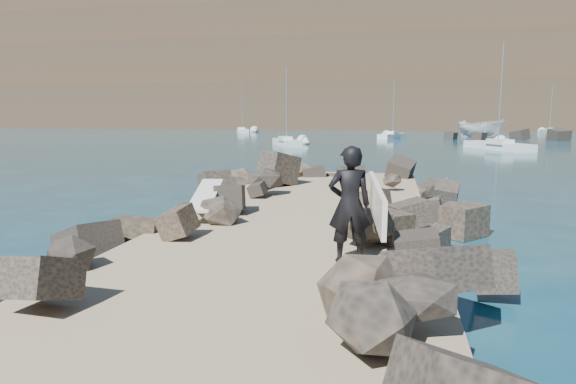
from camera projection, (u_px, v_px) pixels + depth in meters
name	position (u px, v px, depth m)	size (l,w,h in m)	color
ground	(297.00, 250.00, 11.89)	(800.00, 800.00, 0.00)	#0F384C
jetty	(278.00, 261.00, 9.90)	(6.00, 26.00, 0.60)	#8C7759
riprap_left	(150.00, 238.00, 10.93)	(2.60, 22.00, 1.00)	black
riprap_right	(431.00, 252.00, 9.78)	(2.60, 22.00, 1.00)	#262421
headland	(420.00, 73.00, 162.51)	(360.00, 140.00, 32.00)	#2D4919
surfboard_resting	(206.00, 200.00, 12.57)	(0.54, 2.16, 0.07)	white
boat_imported	(480.00, 129.00, 68.69)	(2.40, 6.39, 2.47)	silver
surfer_with_board	(353.00, 204.00, 8.64)	(1.05, 2.46, 1.99)	black
sailboat_b	(393.00, 136.00, 66.85)	(3.89, 6.39, 7.76)	white
sailboat_d	(549.00, 132.00, 83.12)	(1.40, 6.30, 7.68)	white
sailboat_c	(498.00, 146.00, 45.62)	(5.05, 7.90, 9.48)	white
sailboat_a	(287.00, 142.00, 51.24)	(4.14, 6.39, 7.83)	white
sailboat_e	(242.00, 131.00, 87.49)	(4.06, 7.48, 8.86)	white
headland_buildings	(448.00, 9.00, 150.91)	(137.50, 30.50, 5.00)	white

